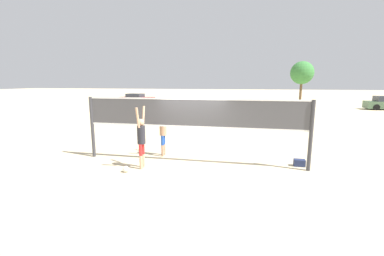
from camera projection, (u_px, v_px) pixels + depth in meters
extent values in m
plane|color=beige|center=(192.00, 163.00, 9.73)|extent=(200.00, 200.00, 0.00)
cylinder|color=#38383D|center=(92.00, 127.00, 10.35)|extent=(0.13, 0.13, 2.45)
cylinder|color=#38383D|center=(311.00, 136.00, 8.67)|extent=(0.13, 0.13, 2.45)
cube|color=#47474C|center=(192.00, 113.00, 9.39)|extent=(8.10, 0.02, 1.08)
cube|color=white|center=(192.00, 99.00, 9.30)|extent=(8.10, 0.03, 0.06)
cube|color=white|center=(192.00, 127.00, 9.48)|extent=(8.10, 0.03, 0.06)
cylinder|color=tan|center=(141.00, 162.00, 9.00)|extent=(0.11, 0.11, 0.49)
cylinder|color=red|center=(141.00, 150.00, 8.93)|extent=(0.12, 0.12, 0.40)
cylinder|color=tan|center=(143.00, 161.00, 9.20)|extent=(0.11, 0.11, 0.49)
cylinder|color=red|center=(143.00, 149.00, 9.12)|extent=(0.12, 0.12, 0.40)
cylinder|color=#26262D|center=(141.00, 135.00, 8.93)|extent=(0.28, 0.28, 0.63)
sphere|color=tan|center=(141.00, 122.00, 8.85)|extent=(0.25, 0.25, 0.25)
cylinder|color=tan|center=(138.00, 118.00, 8.58)|extent=(0.08, 0.23, 0.71)
cylinder|color=tan|center=(143.00, 116.00, 9.05)|extent=(0.08, 0.23, 0.71)
cylinder|color=tan|center=(164.00, 149.00, 10.74)|extent=(0.11, 0.11, 0.48)
cylinder|color=#1E47A5|center=(164.00, 139.00, 10.66)|extent=(0.12, 0.12, 0.39)
cylinder|color=tan|center=(163.00, 151.00, 10.55)|extent=(0.11, 0.11, 0.48)
cylinder|color=#1E47A5|center=(162.00, 140.00, 10.47)|extent=(0.12, 0.12, 0.39)
cylinder|color=tan|center=(163.00, 128.00, 10.48)|extent=(0.28, 0.28, 0.61)
sphere|color=tan|center=(163.00, 118.00, 10.40)|extent=(0.24, 0.24, 0.24)
cylinder|color=tan|center=(164.00, 112.00, 10.60)|extent=(0.08, 0.22, 0.69)
cylinder|color=tan|center=(161.00, 114.00, 10.14)|extent=(0.08, 0.22, 0.69)
sphere|color=silver|center=(126.00, 169.00, 8.71)|extent=(0.22, 0.22, 0.22)
cube|color=navy|center=(299.00, 163.00, 9.33)|extent=(0.39, 0.25, 0.25)
cube|color=maroon|center=(137.00, 100.00, 35.47)|extent=(4.92, 2.26, 0.84)
cube|color=#2D333D|center=(135.00, 95.00, 35.43)|extent=(2.30, 1.83, 0.47)
cylinder|color=black|center=(149.00, 102.00, 35.83)|extent=(0.66, 0.29, 0.64)
cylinder|color=black|center=(143.00, 102.00, 34.28)|extent=(0.66, 0.29, 0.64)
cylinder|color=black|center=(131.00, 101.00, 36.74)|extent=(0.66, 0.29, 0.64)
cylinder|color=black|center=(124.00, 102.00, 35.19)|extent=(0.66, 0.29, 0.64)
cylinder|color=black|center=(370.00, 106.00, 29.39)|extent=(0.65, 0.24, 0.64)
cylinder|color=black|center=(376.00, 107.00, 27.77)|extent=(0.65, 0.24, 0.64)
cylinder|color=brown|center=(301.00, 92.00, 34.98)|extent=(0.33, 0.33, 3.41)
sphere|color=#387A38|center=(302.00, 73.00, 34.53)|extent=(3.06, 3.06, 3.06)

